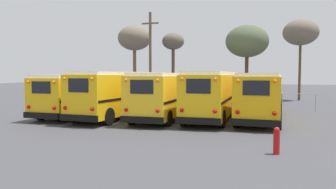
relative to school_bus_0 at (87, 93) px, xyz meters
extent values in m
plane|color=#424247|center=(6.28, 0.32, -1.62)|extent=(160.00, 160.00, 0.00)
cube|color=yellow|center=(0.00, 0.02, -0.07)|extent=(2.56, 9.94, 2.43)
cube|color=white|center=(0.00, 0.02, 1.25)|extent=(2.36, 9.54, 0.20)
cube|color=black|center=(-0.04, -4.98, -1.10)|extent=(2.54, 0.22, 0.36)
cube|color=black|center=(-0.04, -4.96, 0.60)|extent=(1.37, 0.04, 0.73)
sphere|color=red|center=(-0.97, -4.99, -0.62)|extent=(0.22, 0.22, 0.22)
sphere|color=orange|center=(-0.97, -4.99, 0.93)|extent=(0.18, 0.18, 0.18)
sphere|color=red|center=(0.89, -5.00, -0.62)|extent=(0.22, 0.22, 0.22)
sphere|color=orange|center=(0.89, -5.00, 0.93)|extent=(0.18, 0.18, 0.18)
cube|color=black|center=(-1.25, 0.03, -0.25)|extent=(0.10, 9.72, 0.14)
cube|color=black|center=(1.25, 0.01, -0.25)|extent=(0.10, 9.72, 0.14)
cylinder|color=black|center=(-1.13, 3.69, -1.14)|extent=(0.29, 0.95, 0.95)
cylinder|color=black|center=(1.19, 3.67, -1.14)|extent=(0.29, 0.95, 0.95)
cylinder|color=black|center=(-1.19, -3.63, -1.14)|extent=(0.29, 0.95, 0.95)
cylinder|color=black|center=(1.13, -3.65, -1.14)|extent=(0.29, 0.95, 0.95)
cube|color=yellow|center=(3.14, -0.13, 0.06)|extent=(2.97, 10.70, 2.61)
cube|color=white|center=(3.14, -0.13, 1.46)|extent=(2.75, 10.27, 0.20)
cube|color=black|center=(2.87, -5.46, -1.07)|extent=(2.48, 0.33, 0.36)
cube|color=black|center=(2.87, -5.43, 0.77)|extent=(1.34, 0.10, 0.78)
sphere|color=red|center=(1.96, -5.42, -0.53)|extent=(0.22, 0.22, 0.22)
sphere|color=orange|center=(1.96, -5.42, 1.14)|extent=(0.18, 0.18, 0.18)
sphere|color=red|center=(3.78, -5.52, -0.53)|extent=(0.22, 0.22, 0.22)
sphere|color=orange|center=(3.78, -5.52, 1.14)|extent=(0.18, 0.18, 0.18)
cube|color=black|center=(1.92, -0.07, -0.14)|extent=(0.56, 10.37, 0.14)
cube|color=black|center=(4.37, -0.19, -0.14)|extent=(0.56, 10.37, 0.14)
cylinder|color=black|center=(2.21, 3.92, -1.09)|extent=(0.33, 1.06, 1.04)
cylinder|color=black|center=(4.48, 3.80, -1.09)|extent=(0.33, 1.06, 1.04)
cylinder|color=black|center=(1.80, -4.06, -1.09)|extent=(0.33, 1.06, 1.04)
cylinder|color=black|center=(4.07, -4.18, -1.09)|extent=(0.33, 1.06, 1.04)
cube|color=yellow|center=(6.28, 0.28, 0.00)|extent=(2.79, 10.24, 2.57)
cube|color=white|center=(6.28, 0.28, 1.39)|extent=(2.58, 9.83, 0.20)
cube|color=black|center=(6.46, -4.84, -1.10)|extent=(2.49, 0.29, 0.36)
cube|color=black|center=(6.46, -4.81, 0.71)|extent=(1.34, 0.08, 0.77)
sphere|color=red|center=(5.54, -4.88, -0.58)|extent=(0.22, 0.22, 0.22)
sphere|color=orange|center=(5.54, -4.88, 1.07)|extent=(0.18, 0.18, 0.18)
sphere|color=red|center=(7.37, -4.82, -0.58)|extent=(0.22, 0.22, 0.22)
sphere|color=orange|center=(7.37, -4.82, 1.07)|extent=(0.18, 0.18, 0.18)
cube|color=black|center=(5.05, 0.24, -0.19)|extent=(0.37, 9.96, 0.14)
cube|color=black|center=(7.51, 0.32, -0.19)|extent=(0.37, 9.96, 0.14)
cylinder|color=black|center=(5.01, 4.02, -1.14)|extent=(0.31, 0.96, 0.95)
cylinder|color=black|center=(7.29, 4.10, -1.14)|extent=(0.31, 0.96, 0.95)
cylinder|color=black|center=(5.27, -3.54, -1.14)|extent=(0.31, 0.96, 0.95)
cylinder|color=black|center=(7.55, -3.46, -1.14)|extent=(0.31, 0.96, 0.95)
cube|color=yellow|center=(9.42, 0.74, 0.05)|extent=(2.59, 10.31, 2.62)
cube|color=white|center=(9.42, 0.74, 1.46)|extent=(2.39, 9.90, 0.20)
cube|color=black|center=(9.52, -4.43, -1.08)|extent=(2.44, 0.25, 0.36)
cube|color=black|center=(9.52, -4.40, 0.77)|extent=(1.31, 0.06, 0.79)
sphere|color=red|center=(8.63, -4.46, -0.54)|extent=(0.22, 0.22, 0.22)
sphere|color=orange|center=(8.63, -4.46, 1.14)|extent=(0.18, 0.18, 0.18)
sphere|color=red|center=(10.42, -4.42, -0.54)|extent=(0.22, 0.22, 0.22)
sphere|color=orange|center=(10.42, -4.42, 1.14)|extent=(0.18, 0.18, 0.18)
cube|color=black|center=(8.22, 0.72, -0.15)|extent=(0.22, 10.06, 0.14)
cube|color=black|center=(10.63, 0.77, -0.15)|extent=(0.22, 10.06, 0.14)
cylinder|color=black|center=(8.23, 4.56, -1.11)|extent=(0.30, 1.02, 1.01)
cylinder|color=black|center=(10.46, 4.60, -1.11)|extent=(0.30, 1.02, 1.01)
cylinder|color=black|center=(8.38, -3.11, -1.11)|extent=(0.30, 1.02, 1.01)
cylinder|color=black|center=(10.61, -3.07, -1.11)|extent=(0.30, 1.02, 1.01)
cube|color=#EAAA0F|center=(12.56, 1.07, -0.01)|extent=(2.66, 10.11, 2.56)
cube|color=white|center=(12.56, 1.07, 1.37)|extent=(2.45, 9.70, 0.20)
cube|color=black|center=(12.46, -4.00, -1.11)|extent=(2.50, 0.25, 0.36)
cube|color=black|center=(12.46, -3.97, 0.69)|extent=(1.35, 0.06, 0.77)
sphere|color=red|center=(11.54, -3.99, -0.59)|extent=(0.22, 0.22, 0.22)
sphere|color=orange|center=(11.54, -3.99, 1.05)|extent=(0.18, 0.18, 0.18)
sphere|color=red|center=(13.37, -4.03, -0.59)|extent=(0.22, 0.22, 0.22)
sphere|color=orange|center=(13.37, -4.03, 1.05)|extent=(0.18, 0.18, 0.18)
cube|color=black|center=(11.33, 1.10, -0.20)|extent=(0.23, 9.85, 0.14)
cube|color=black|center=(13.80, 1.04, -0.20)|extent=(0.23, 9.85, 0.14)
cylinder|color=black|center=(11.50, 4.82, -1.15)|extent=(0.30, 0.94, 0.93)
cylinder|color=black|center=(13.78, 4.77, -1.15)|extent=(0.30, 0.94, 0.93)
cylinder|color=black|center=(11.34, -2.63, -1.15)|extent=(0.30, 0.94, 0.93)
cylinder|color=black|center=(13.63, -2.68, -1.15)|extent=(0.30, 0.94, 0.93)
cylinder|color=brown|center=(1.23, 10.08, 3.03)|extent=(0.27, 0.27, 9.29)
cube|color=brown|center=(1.23, 10.08, 6.56)|extent=(1.80, 0.14, 0.14)
cylinder|color=brown|center=(-2.96, 15.62, 1.54)|extent=(0.40, 0.40, 6.31)
ellipsoid|color=#6B6051|center=(-2.96, 15.62, 5.80)|extent=(4.02, 4.02, 3.02)
cylinder|color=brown|center=(1.23, 18.02, 1.56)|extent=(0.40, 0.40, 6.35)
ellipsoid|color=#5B5447|center=(1.23, 18.02, 5.49)|extent=(2.76, 2.76, 2.07)
cylinder|color=brown|center=(16.10, 19.07, 1.73)|extent=(0.28, 0.28, 6.69)
ellipsoid|color=#6B6051|center=(16.10, 19.07, 6.16)|extent=(3.95, 3.95, 2.96)
cylinder|color=#473323|center=(10.75, 11.65, 0.92)|extent=(0.35, 0.35, 5.08)
ellipsoid|color=#4C563D|center=(10.75, 11.65, 4.61)|extent=(4.17, 4.17, 3.12)
cylinder|color=#939399|center=(-4.00, 7.49, -0.92)|extent=(0.06, 0.06, 1.40)
cylinder|color=#939399|center=(-1.43, 7.49, -0.92)|extent=(0.06, 0.06, 1.40)
cylinder|color=#939399|center=(1.14, 7.49, -0.92)|extent=(0.06, 0.06, 1.40)
cylinder|color=#939399|center=(3.71, 7.49, -0.92)|extent=(0.06, 0.06, 1.40)
cylinder|color=#939399|center=(6.28, 7.49, -0.92)|extent=(0.06, 0.06, 1.40)
cylinder|color=#939399|center=(8.85, 7.49, -0.92)|extent=(0.06, 0.06, 1.40)
cylinder|color=#939399|center=(11.42, 7.49, -0.92)|extent=(0.06, 0.06, 1.40)
cylinder|color=#939399|center=(13.99, 7.49, -0.92)|extent=(0.06, 0.06, 1.40)
cylinder|color=#939399|center=(16.56, 7.49, -0.92)|extent=(0.06, 0.06, 1.40)
cylinder|color=#939399|center=(6.28, 7.49, -0.22)|extent=(20.56, 0.04, 0.04)
cylinder|color=#B21414|center=(13.46, -8.50, -1.19)|extent=(0.24, 0.24, 0.85)
sphere|color=#B21414|center=(13.46, -8.50, -0.70)|extent=(0.23, 0.23, 0.23)
camera|label=1|loc=(13.33, -21.33, 1.40)|focal=35.00mm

